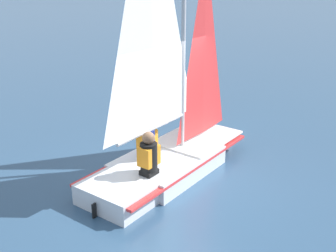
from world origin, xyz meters
TOP-DOWN VIEW (x-y plane):
  - ground_plane at (0.00, 0.00)m, footprint 260.00×260.00m
  - sailboat_main at (0.00, -0.00)m, footprint 1.94×3.98m
  - sailor_helm at (0.23, 0.33)m, footprint 0.34×0.38m
  - sailor_crew at (-0.33, 0.79)m, footprint 0.34×0.38m

SIDE VIEW (x-z plane):
  - ground_plane at x=0.00m, z-range 0.00..0.00m
  - sailor_helm at x=0.23m, z-range 0.04..1.20m
  - sailor_crew at x=-0.33m, z-range 0.04..1.20m
  - sailboat_main at x=0.00m, z-range -1.90..3.63m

